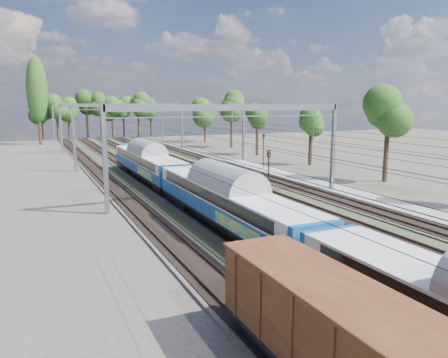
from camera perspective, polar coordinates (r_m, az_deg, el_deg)
name	(u,v)px	position (r m, az deg, el deg)	size (l,w,h in m)	color
track_bed	(181,176)	(54.75, -5.66, 0.39)	(21.00, 130.00, 0.34)	#47423A
platform	(411,210)	(40.23, 23.21, -3.78)	(3.00, 70.00, 0.30)	gray
catenary	(164,123)	(61.50, -7.78, 7.29)	(25.65, 130.00, 9.00)	slate
tree_belt	(145,107)	(101.28, -10.33, 9.26)	(39.29, 99.94, 11.39)	black
poplar	(37,90)	(104.27, -23.23, 10.65)	(4.40, 4.40, 19.04)	black
emu_train	(229,195)	(30.71, 0.66, -2.05)	(3.20, 67.57, 4.68)	black
worker	(157,151)	(77.56, -8.72, 3.66)	(0.60, 0.40, 1.65)	black
signal_near	(269,171)	(38.55, 5.84, 1.02)	(0.35, 0.32, 5.04)	black
signal_far	(263,147)	(59.52, 5.17, 4.15)	(0.34, 0.31, 5.02)	black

